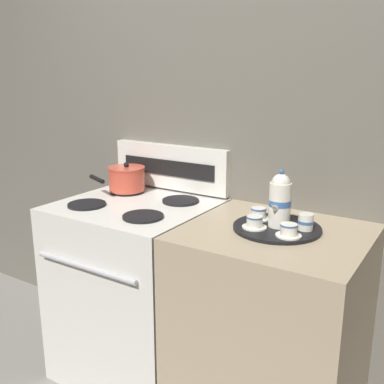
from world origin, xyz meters
The scene contains 11 objects.
wall_back centered at (0.00, 0.36, 1.10)m, with size 6.00×0.05×2.20m.
stove centered at (-0.37, 0.00, 0.46)m, with size 0.72×0.69×0.93m.
control_panel centered at (-0.37, 0.31, 1.05)m, with size 0.70×0.05×0.24m.
side_counter centered at (0.36, 0.00, 0.46)m, with size 0.73×0.66×0.92m.
saucepan centered at (-0.54, 0.15, 1.00)m, with size 0.23×0.29×0.15m.
serving_tray centered at (0.36, 0.02, 0.93)m, with size 0.36×0.36×0.01m.
teapot centered at (0.37, 0.03, 1.05)m, with size 0.09×0.14×0.24m.
teacup_left centered at (0.44, -0.06, 0.96)m, with size 0.10×0.10×0.05m.
teacup_right centered at (0.29, -0.04, 0.96)m, with size 0.10×0.10×0.05m.
teacup_front centered at (0.26, 0.07, 0.96)m, with size 0.10×0.10×0.05m.
creamer_jug centered at (0.47, 0.05, 0.97)m, with size 0.06×0.06×0.07m.
Camera 1 is at (1.00, -1.62, 1.54)m, focal length 42.00 mm.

